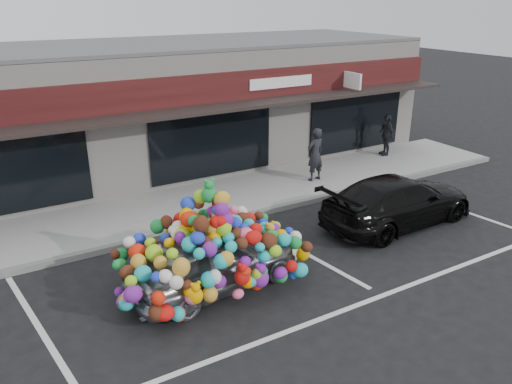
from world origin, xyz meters
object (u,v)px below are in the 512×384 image
toy_car (213,254)px  pedestrian_a (315,154)px  black_sedan (398,201)px  pedestrian_c (386,135)px

toy_car → pedestrian_a: size_ratio=2.42×
toy_car → pedestrian_a: (5.59, 4.00, 0.23)m
black_sedan → toy_car: bearing=91.8°
pedestrian_c → pedestrian_a: bearing=-60.2°
toy_car → pedestrian_c: 10.76m
toy_car → pedestrian_c: (9.58, 4.91, 0.14)m
black_sedan → pedestrian_a: pedestrian_a is taller
toy_car → black_sedan: bearing=-93.7°
toy_car → pedestrian_c: size_ratio=2.70×
pedestrian_a → pedestrian_c: pedestrian_a is taller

